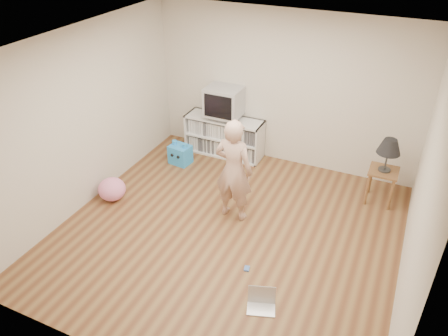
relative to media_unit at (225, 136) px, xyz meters
name	(u,v)px	position (x,y,z in m)	size (l,w,h in m)	color
ground	(228,232)	(0.98, -2.04, -0.35)	(4.50, 4.50, 0.00)	brown
walls	(228,151)	(0.98, -2.04, 0.95)	(4.52, 4.52, 2.60)	beige
ceiling	(229,47)	(0.98, -2.04, 2.25)	(4.50, 4.50, 0.01)	white
media_unit	(225,136)	(0.00, 0.00, 0.00)	(1.40, 0.45, 0.70)	white
dvd_deck	(224,116)	(0.00, -0.02, 0.39)	(0.45, 0.35, 0.07)	gray
crt_tv	(224,101)	(0.00, -0.02, 0.67)	(0.60, 0.53, 0.50)	#ACACB1
side_table	(382,178)	(2.77, -0.39, 0.07)	(0.42, 0.42, 0.55)	brown
table_lamp	(389,147)	(2.77, -0.39, 0.59)	(0.34, 0.34, 0.52)	#333333
person	(234,171)	(0.89, -1.65, 0.42)	(0.56, 0.37, 1.54)	tan
laptop	(261,302)	(1.85, -3.06, -0.29)	(0.38, 0.34, 0.22)	silver
playing_cards	(247,268)	(1.49, -2.59, -0.34)	(0.07, 0.09, 0.02)	#486FC0
plush_blue	(180,154)	(-0.56, -0.65, -0.18)	(0.39, 0.34, 0.41)	#2693F3
plush_pink	(112,189)	(-0.97, -2.04, -0.17)	(0.42, 0.42, 0.35)	pink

